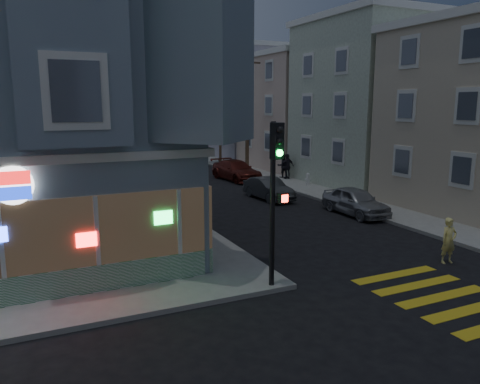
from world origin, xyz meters
TOP-DOWN VIEW (x-y plane):
  - ground at (0.00, 0.00)m, footprint 120.00×120.00m
  - sidewalk_ne at (23.00, 23.00)m, footprint 24.00×42.00m
  - row_house_b at (19.50, 16.00)m, footprint 12.00×8.60m
  - row_house_c at (19.50, 25.00)m, footprint 12.00×8.60m
  - row_house_d at (19.50, 34.00)m, footprint 12.00×8.60m
  - utility_pole at (12.00, 24.00)m, footprint 2.20×0.30m
  - street_tree_near at (12.20, 30.00)m, footprint 3.00×3.00m
  - street_tree_far at (12.20, 38.00)m, footprint 3.00×3.00m
  - running_child at (9.00, 1.80)m, footprint 0.64×0.47m
  - pedestrian_a at (13.00, 20.09)m, footprint 0.89×0.73m
  - pedestrian_b at (13.00, 19.42)m, footprint 1.06×0.48m
  - parked_car_a at (10.70, 8.93)m, footprint 1.66×4.04m
  - parked_car_b at (8.60, 14.13)m, footprint 1.55×3.89m
  - parked_car_c at (9.78, 21.21)m, footprint 2.48×5.08m
  - parked_car_d at (9.26, 30.47)m, footprint 2.29×4.35m
  - traffic_signal at (2.32, 2.18)m, footprint 0.58×0.54m
  - fire_hydrant at (13.00, 16.74)m, footprint 0.45×0.26m

SIDE VIEW (x-z plane):
  - ground at x=0.00m, z-range 0.00..0.00m
  - sidewalk_ne at x=23.00m, z-range 0.00..0.15m
  - fire_hydrant at x=13.00m, z-range 0.17..0.95m
  - parked_car_d at x=9.26m, z-range 0.00..1.17m
  - parked_car_b at x=8.60m, z-range 0.00..1.26m
  - parked_car_a at x=10.70m, z-range 0.00..1.37m
  - parked_car_c at x=9.78m, z-range 0.00..1.42m
  - running_child at x=9.00m, z-range 0.00..1.60m
  - pedestrian_a at x=13.00m, z-range 0.15..1.87m
  - pedestrian_b at x=13.00m, z-range 0.15..1.93m
  - traffic_signal at x=2.32m, z-range 1.00..5.82m
  - street_tree_near at x=12.20m, z-range 1.29..6.59m
  - street_tree_far at x=12.20m, z-range 1.29..6.59m
  - row_house_c at x=19.50m, z-range 0.15..9.15m
  - utility_pole at x=12.00m, z-range 0.30..9.30m
  - row_house_b at x=19.50m, z-range 0.15..10.65m
  - row_house_d at x=19.50m, z-range 0.15..10.65m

